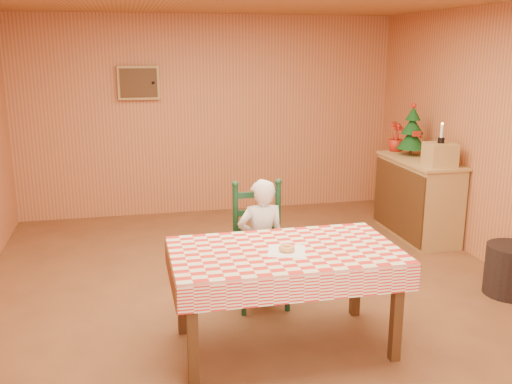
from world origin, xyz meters
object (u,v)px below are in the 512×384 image
dining_table (285,260)px  christmas_tree (412,132)px  seated_child (261,243)px  ladder_chair (260,248)px  crate (440,154)px  shelf_unit (417,198)px  storage_bin (511,270)px

dining_table → christmas_tree: christmas_tree is taller
seated_child → ladder_chair: bearing=-90.0°
crate → dining_table: bearing=-141.9°
dining_table → seated_child: size_ratio=1.47×
shelf_unit → crate: size_ratio=4.13×
crate → storage_bin: bearing=-89.2°
dining_table → crate: crate is taller
dining_table → shelf_unit: bearing=44.1°
seated_child → dining_table: bearing=90.0°
crate → storage_bin: 1.55m
shelf_unit → crate: crate is taller
dining_table → storage_bin: (2.25, 0.44, -0.46)m
shelf_unit → crate: (0.01, -0.40, 0.59)m
ladder_chair → crate: crate is taller
storage_bin → dining_table: bearing=-168.9°
storage_bin → ladder_chair: bearing=171.3°
ladder_chair → shelf_unit: size_ratio=0.87×
ladder_chair → crate: (2.24, 0.97, 0.55)m
crate → storage_bin: size_ratio=0.65×
crate → storage_bin: crate is taller
shelf_unit → ladder_chair: bearing=-148.4°
ladder_chair → christmas_tree: christmas_tree is taller
seated_child → storage_bin: 2.30m
seated_child → christmas_tree: 2.87m
dining_table → ladder_chair: 0.81m
dining_table → crate: size_ratio=5.52×
crate → christmas_tree: christmas_tree is taller
crate → christmas_tree: size_ratio=0.48×
ladder_chair → seated_child: size_ratio=0.96×
ladder_chair → shelf_unit: bearing=31.6°
crate → christmas_tree: bearing=90.0°
dining_table → christmas_tree: bearing=47.1°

